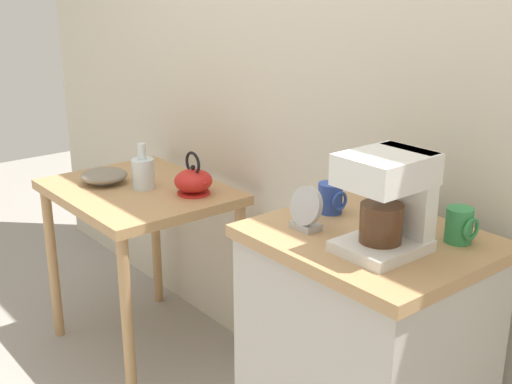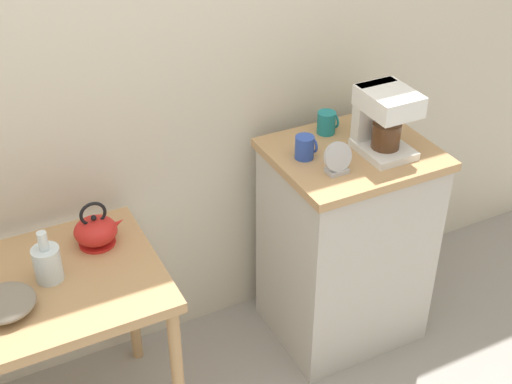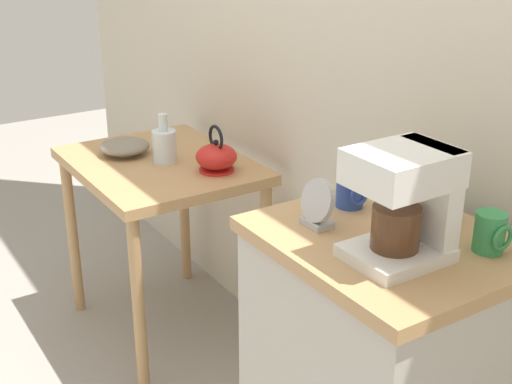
{
  "view_description": "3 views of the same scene",
  "coord_description": "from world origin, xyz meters",
  "views": [
    {
      "loc": [
        1.78,
        -1.24,
        1.6
      ],
      "look_at": [
        0.24,
        0.01,
        0.94
      ],
      "focal_mm": 46.51,
      "sensor_mm": 36.0,
      "label": 1
    },
    {
      "loc": [
        -0.74,
        -1.89,
        2.29
      ],
      "look_at": [
        0.21,
        0.0,
        0.9
      ],
      "focal_mm": 49.63,
      "sensor_mm": 36.0,
      "label": 2
    },
    {
      "loc": [
        1.78,
        -1.03,
        1.66
      ],
      "look_at": [
        0.21,
        -0.03,
        0.9
      ],
      "focal_mm": 49.17,
      "sensor_mm": 36.0,
      "label": 3
    }
  ],
  "objects": [
    {
      "name": "coffee_maker",
      "position": [
        0.76,
        0.03,
        1.06
      ],
      "size": [
        0.18,
        0.22,
        0.26
      ],
      "color": "white",
      "rests_on": "kitchen_counter"
    },
    {
      "name": "kitchen_counter",
      "position": [
        0.67,
        0.07,
        0.46
      ],
      "size": [
        0.63,
        0.53,
        0.92
      ],
      "color": "#BCB7AD",
      "rests_on": "ground_plane"
    },
    {
      "name": "glass_carafe_vase",
      "position": [
        -0.54,
        0.04,
        0.82
      ],
      "size": [
        0.09,
        0.09,
        0.19
      ],
      "color": "silver",
      "rests_on": "wooden_table"
    },
    {
      "name": "back_wall",
      "position": [
        0.1,
        0.44,
        1.4
      ],
      "size": [
        4.4,
        0.1,
        2.8
      ],
      "primitive_type": "cube",
      "color": "beige",
      "rests_on": "ground_plane"
    },
    {
      "name": "table_clock",
      "position": [
        0.52,
        -0.04,
        0.97
      ],
      "size": [
        0.11,
        0.06,
        0.12
      ],
      "color": "#B2B5BA",
      "rests_on": "kitchen_counter"
    },
    {
      "name": "teakettle",
      "position": [
        -0.34,
        0.16,
        0.81
      ],
      "size": [
        0.19,
        0.15,
        0.18
      ],
      "color": "red",
      "rests_on": "wooden_table"
    },
    {
      "name": "mug_blue",
      "position": [
        0.47,
        0.11,
        0.96
      ],
      "size": [
        0.08,
        0.07,
        0.09
      ],
      "color": "#2D4CAD",
      "rests_on": "kitchen_counter"
    },
    {
      "name": "bowl_stoneware",
      "position": [
        -0.7,
        -0.06,
        0.78
      ],
      "size": [
        0.2,
        0.2,
        0.06
      ],
      "color": "gray",
      "rests_on": "wooden_table"
    },
    {
      "name": "mug_dark_teal",
      "position": [
        0.65,
        0.24,
        0.96
      ],
      "size": [
        0.08,
        0.07,
        0.09
      ],
      "color": "teal",
      "rests_on": "kitchen_counter"
    },
    {
      "name": "mug_tall_green",
      "position": [
        0.85,
        0.21,
        0.96
      ],
      "size": [
        0.08,
        0.07,
        0.1
      ],
      "color": "#338C4C",
      "rests_on": "kitchen_counter"
    },
    {
      "name": "ground_plane",
      "position": [
        0.0,
        0.0,
        0.0
      ],
      "size": [
        8.0,
        8.0,
        0.0
      ],
      "primitive_type": "plane",
      "color": "gray"
    },
    {
      "name": "wooden_table",
      "position": [
        -0.56,
        0.03,
        0.65
      ],
      "size": [
        0.77,
        0.61,
        0.75
      ],
      "color": "tan",
      "rests_on": "ground_plane"
    }
  ]
}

